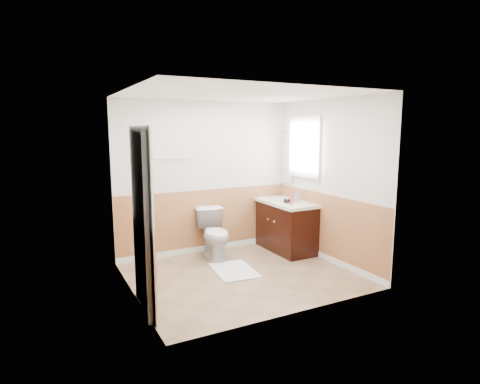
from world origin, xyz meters
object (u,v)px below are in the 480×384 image
bath_mat (234,270)px  soap_dispenser (297,196)px  vanity_cabinet (286,227)px  lotion_bottle (292,198)px  toilet (215,234)px

bath_mat → soap_dispenser: size_ratio=4.10×
vanity_cabinet → lotion_bottle: 0.64m
toilet → vanity_cabinet: size_ratio=0.72×
bath_mat → soap_dispenser: (1.36, 0.38, 0.94)m
lotion_bottle → toilet: bearing=157.7°
lotion_bottle → soap_dispenser: (0.22, 0.17, -0.01)m
bath_mat → soap_dispenser: soap_dispenser is taller
bath_mat → lotion_bottle: bearing=10.6°
toilet → soap_dispenser: (1.36, -0.30, 0.55)m
toilet → lotion_bottle: bearing=-15.9°
bath_mat → vanity_cabinet: vanity_cabinet is taller
bath_mat → vanity_cabinet: bearing=22.0°
bath_mat → vanity_cabinet: 1.39m
toilet → vanity_cabinet: bearing=-1.9°
bath_mat → lotion_bottle: lotion_bottle is taller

